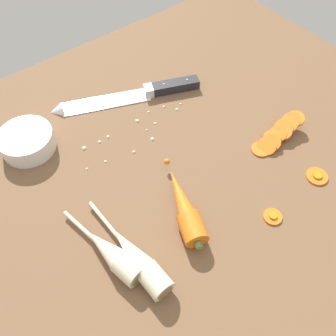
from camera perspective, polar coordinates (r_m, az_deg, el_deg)
ground_plane at (r=73.16cm, az=-0.96°, el=-0.62°), size 120.00×90.00×4.00cm
chefs_knife at (r=84.64cm, az=-6.96°, el=11.15°), size 33.38×16.32×4.18cm
whole_carrot at (r=64.00cm, az=2.60°, el=-6.23°), size 9.27×18.31×4.20cm
parsnip_front at (r=60.83cm, az=-8.84°, el=-13.37°), size 6.09×18.59×4.00cm
parsnip_mid_left at (r=60.00cm, az=-4.81°, el=-14.27°), size 4.42×21.65×4.00cm
carrot_slice_stack at (r=78.54cm, az=17.18°, el=5.24°), size 13.91×4.82×4.11cm
carrot_slice_stray_near at (r=67.71cm, az=16.31°, el=-7.34°), size 3.42×3.42×0.70cm
carrot_slice_stray_mid at (r=75.51cm, az=22.60°, el=-1.14°), size 4.20×4.20×0.70cm
prep_bowl at (r=78.25cm, az=-21.51°, el=4.04°), size 11.00×11.00×4.00cm
mince_crumbs at (r=77.32cm, az=-6.06°, el=5.75°), size 26.68×8.03×0.89cm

